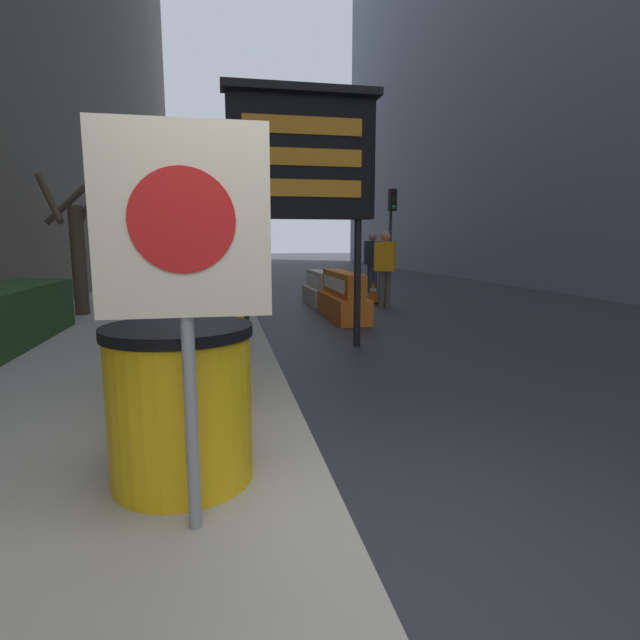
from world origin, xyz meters
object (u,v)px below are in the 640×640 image
object	(u,v)px
barrel_drum_foreground	(181,403)
pedestrian_passerby	(372,258)
warning_sign	(184,248)
jersey_barrier_orange_near	(343,298)
barrel_drum_middle	(194,359)
traffic_light_near_curb	(256,198)
traffic_cone_near	(362,296)
jersey_barrier_cream	(320,289)
barrel_drum_back	(193,334)
message_board	(302,158)
traffic_light_far_side	(392,214)
traffic_cone_mid	(373,292)
pedestrian_worker	(385,263)

from	to	relation	value
barrel_drum_foreground	pedestrian_passerby	size ratio (longest dim) A/B	0.51
warning_sign	jersey_barrier_orange_near	xyz separation A→B (m)	(2.46, 7.15, -1.06)
barrel_drum_middle	traffic_light_near_curb	bearing A→B (deg)	83.76
barrel_drum_middle	traffic_cone_near	world-z (taller)	barrel_drum_middle
jersey_barrier_cream	barrel_drum_back	bearing A→B (deg)	-110.78
barrel_drum_foreground	barrel_drum_middle	size ratio (longest dim) A/B	1.00
message_board	jersey_barrier_cream	size ratio (longest dim) A/B	1.95
pedestrian_passerby	jersey_barrier_orange_near	bearing A→B (deg)	-151.05
warning_sign	pedestrian_passerby	xyz separation A→B (m)	(4.45, 11.69, -0.45)
warning_sign	jersey_barrier_cream	bearing A→B (deg)	75.49
barrel_drum_foreground	traffic_light_far_side	xyz separation A→B (m)	(6.89, 16.34, 1.94)
traffic_cone_near	traffic_cone_mid	bearing A→B (deg)	64.63
traffic_cone_near	traffic_light_far_side	distance (m)	10.04
barrel_drum_foreground	message_board	bearing A→B (deg)	71.73
traffic_light_far_side	jersey_barrier_cream	bearing A→B (deg)	-120.47
barrel_drum_middle	message_board	xyz separation A→B (m)	(1.33, 3.00, 1.98)
jersey_barrier_orange_near	jersey_barrier_cream	world-z (taller)	jersey_barrier_orange_near
traffic_cone_near	traffic_light_near_curb	bearing A→B (deg)	104.42
jersey_barrier_cream	pedestrian_passerby	world-z (taller)	pedestrian_passerby
barrel_drum_foreground	pedestrian_passerby	world-z (taller)	pedestrian_passerby
warning_sign	pedestrian_worker	xyz separation A→B (m)	(3.77, 8.53, -0.46)
barrel_drum_foreground	pedestrian_worker	xyz separation A→B (m)	(3.85, 8.00, 0.40)
barrel_drum_foreground	message_board	distance (m)	4.72
barrel_drum_back	barrel_drum_foreground	bearing A→B (deg)	-88.85
traffic_cone_mid	pedestrian_passerby	xyz separation A→B (m)	(0.72, 2.42, 0.74)
jersey_barrier_cream	traffic_light_near_curb	xyz separation A→B (m)	(-1.12, 4.98, 2.52)
traffic_light_far_side	pedestrian_worker	distance (m)	9.01
traffic_cone_mid	traffic_light_near_curb	bearing A→B (deg)	114.75
barrel_drum_foreground	warning_sign	size ratio (longest dim) A/B	0.48
message_board	traffic_cone_mid	distance (m)	5.77
pedestrian_passerby	barrel_drum_foreground	bearing A→B (deg)	-149.49
traffic_light_far_side	barrel_drum_middle	bearing A→B (deg)	-114.23
barrel_drum_middle	traffic_cone_near	distance (m)	6.97
traffic_cone_near	barrel_drum_middle	bearing A→B (deg)	-116.58
jersey_barrier_orange_near	barrel_drum_foreground	bearing A→B (deg)	-111.03
traffic_cone_near	pedestrian_passerby	xyz separation A→B (m)	(1.40, 3.86, 0.67)
jersey_barrier_cream	jersey_barrier_orange_near	bearing A→B (deg)	-90.00
jersey_barrier_orange_near	pedestrian_passerby	world-z (taller)	pedestrian_passerby
barrel_drum_foreground	traffic_cone_mid	world-z (taller)	barrel_drum_foreground
jersey_barrier_cream	pedestrian_passerby	size ratio (longest dim) A/B	1.04
barrel_drum_middle	jersey_barrier_orange_near	bearing A→B (deg)	65.51
message_board	pedestrian_passerby	world-z (taller)	message_board
barrel_drum_middle	barrel_drum_back	world-z (taller)	same
jersey_barrier_orange_near	traffic_light_near_curb	world-z (taller)	traffic_light_near_curb
jersey_barrier_orange_near	traffic_light_near_curb	bearing A→B (deg)	98.71
jersey_barrier_orange_near	jersey_barrier_cream	distance (m)	2.34
jersey_barrier_orange_near	pedestrian_worker	bearing A→B (deg)	46.55
barrel_drum_middle	message_board	distance (m)	3.83
traffic_light_far_side	pedestrian_passerby	size ratio (longest dim) A/B	2.02
barrel_drum_back	warning_sign	distance (m)	2.81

